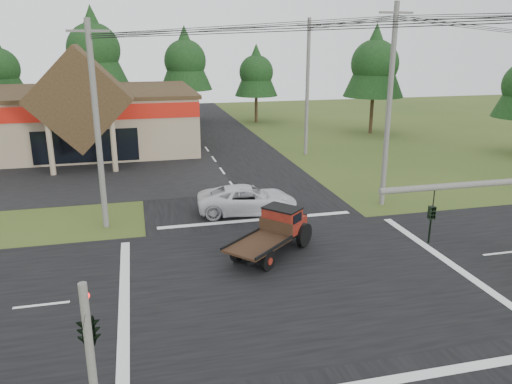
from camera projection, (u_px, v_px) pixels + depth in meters
name	position (u px, v px, depth m)	size (l,w,h in m)	color
ground	(297.00, 277.00, 20.87)	(120.00, 120.00, 0.00)	#374A1A
road_ns	(297.00, 277.00, 20.86)	(12.00, 120.00, 0.02)	black
road_ew	(297.00, 276.00, 20.86)	(120.00, 12.00, 0.02)	black
parking_apron	(25.00, 179.00, 35.35)	(28.00, 14.00, 0.02)	black
cvs_building	(23.00, 119.00, 43.97)	(30.40, 18.20, 9.19)	#9D8A6A
traffic_signal_corner	(87.00, 314.00, 11.33)	(0.53, 2.48, 4.40)	#595651
utility_pole_nw	(97.00, 126.00, 24.91)	(2.00, 0.30, 10.50)	#595651
utility_pole_ne	(389.00, 106.00, 28.38)	(2.00, 0.30, 11.50)	#595651
utility_pole_n	(307.00, 87.00, 41.43)	(2.00, 0.30, 11.20)	#595651
tree_row_c	(93.00, 47.00, 54.14)	(7.28, 7.28, 13.13)	#332316
tree_row_d	(185.00, 59.00, 57.72)	(6.16, 6.16, 11.11)	#332316
tree_row_e	(256.00, 71.00, 58.06)	(5.04, 5.04, 9.09)	#332316
tree_side_ne	(375.00, 61.00, 50.64)	(6.16, 6.16, 11.11)	#332316
antique_flatbed_truck	(271.00, 234.00, 22.72)	(1.89, 4.94, 2.07)	#57130C
white_pickup	(247.00, 199.00, 28.39)	(2.60, 5.64, 1.57)	silver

